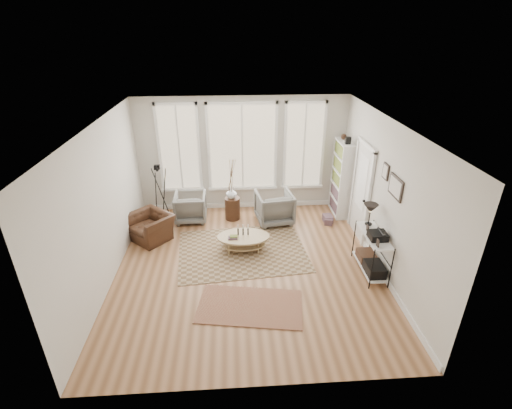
{
  "coord_description": "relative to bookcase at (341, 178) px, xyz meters",
  "views": [
    {
      "loc": [
        -0.25,
        -6.15,
        4.43
      ],
      "look_at": [
        0.2,
        0.6,
        1.1
      ],
      "focal_mm": 26.0,
      "sensor_mm": 36.0,
      "label": 1
    }
  ],
  "objects": [
    {
      "name": "bookcase",
      "position": [
        0.0,
        0.0,
        0.0
      ],
      "size": [
        0.31,
        0.85,
        2.06
      ],
      "color": "white",
      "rests_on": "ground"
    },
    {
      "name": "side_table",
      "position": [
        -2.72,
        -0.14,
        -0.2
      ],
      "size": [
        0.38,
        0.38,
        1.58
      ],
      "color": "#3D2316",
      "rests_on": "ground"
    },
    {
      "name": "room",
      "position": [
        -2.42,
        -2.2,
        0.47
      ],
      "size": [
        5.5,
        5.54,
        2.9
      ],
      "color": "#A4734D",
      "rests_on": "ground"
    },
    {
      "name": "vase",
      "position": [
        -2.74,
        -0.13,
        -0.26
      ],
      "size": [
        0.3,
        0.3,
        0.27
      ],
      "primitive_type": "imported",
      "rotation": [
        0.0,
        0.0,
        -0.2
      ],
      "color": "silver",
      "rests_on": "side_table"
    },
    {
      "name": "wall_art",
      "position": [
        0.14,
        -2.49,
        0.92
      ],
      "size": [
        0.04,
        0.88,
        0.44
      ],
      "color": "black",
      "rests_on": "ground"
    },
    {
      "name": "accent_chair",
      "position": [
        -4.58,
        -0.96,
        -0.66
      ],
      "size": [
        1.21,
        1.2,
        0.59
      ],
      "primitive_type": "imported",
      "rotation": [
        0.0,
        0.0,
        -0.74
      ],
      "color": "#3D2316",
      "rests_on": "ground"
    },
    {
      "name": "door",
      "position": [
        0.13,
        -1.08,
        0.17
      ],
      "size": [
        0.09,
        1.06,
        2.22
      ],
      "color": "silver",
      "rests_on": "ground"
    },
    {
      "name": "armchair_right",
      "position": [
        -1.71,
        -0.37,
        -0.56
      ],
      "size": [
        0.96,
        0.98,
        0.78
      ],
      "primitive_type": "imported",
      "rotation": [
        0.0,
        0.0,
        3.29
      ],
      "color": "slate",
      "rests_on": "ground"
    },
    {
      "name": "book_stack_near",
      "position": [
        -0.39,
        -0.48,
        -0.87
      ],
      "size": [
        0.22,
        0.28,
        0.17
      ],
      "primitive_type": "cube",
      "rotation": [
        0.0,
        0.0,
        0.04
      ],
      "color": "brown",
      "rests_on": "ground"
    },
    {
      "name": "low_shelf",
      "position": [
        -0.06,
        -2.52,
        -0.44
      ],
      "size": [
        0.38,
        1.08,
        1.3
      ],
      "color": "white",
      "rests_on": "ground"
    },
    {
      "name": "rug_runner",
      "position": [
        -2.46,
        -3.39,
        -0.94
      ],
      "size": [
        1.93,
        1.27,
        0.01
      ],
      "primitive_type": "cube",
      "rotation": [
        0.0,
        0.0,
        -0.16
      ],
      "color": "maroon",
      "rests_on": "ground"
    },
    {
      "name": "armchair_left",
      "position": [
        -3.75,
        -0.15,
        -0.6
      ],
      "size": [
        0.76,
        0.79,
        0.7
      ],
      "primitive_type": "imported",
      "rotation": [
        0.0,
        0.0,
        3.16
      ],
      "color": "slate",
      "rests_on": "ground"
    },
    {
      "name": "coffee_table",
      "position": [
        -2.51,
        -1.6,
        -0.68
      ],
      "size": [
        1.13,
        0.73,
        0.51
      ],
      "color": "tan",
      "rests_on": "ground"
    },
    {
      "name": "bay_window",
      "position": [
        -2.44,
        0.49,
        0.65
      ],
      "size": [
        4.14,
        0.12,
        2.24
      ],
      "color": "beige",
      "rests_on": "ground"
    },
    {
      "name": "tripod_camera",
      "position": [
        -4.46,
        -0.06,
        -0.3
      ],
      "size": [
        0.5,
        0.5,
        1.43
      ],
      "color": "black",
      "rests_on": "ground"
    },
    {
      "name": "rug_main",
      "position": [
        -2.53,
        -1.64,
        -0.95
      ],
      "size": [
        2.86,
        2.25,
        0.01
      ],
      "primitive_type": "cube",
      "rotation": [
        0.0,
        0.0,
        0.09
      ],
      "color": "brown",
      "rests_on": "ground"
    },
    {
      "name": "book_stack_far",
      "position": [
        -0.39,
        -0.57,
        -0.88
      ],
      "size": [
        0.26,
        0.29,
        0.16
      ],
      "primitive_type": "cube",
      "rotation": [
        0.0,
        0.0,
        -0.3
      ],
      "color": "brown",
      "rests_on": "ground"
    }
  ]
}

